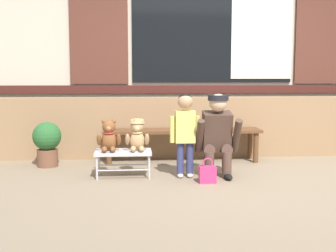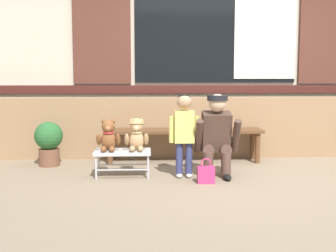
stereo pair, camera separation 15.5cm
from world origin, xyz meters
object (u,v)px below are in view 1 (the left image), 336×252
at_px(teddy_bear_with_hat, 137,136).
at_px(adult_crouching, 218,135).
at_px(wooden_bench_long, 182,134).
at_px(teddy_bear_plain, 109,137).
at_px(handbag_on_ground, 207,174).
at_px(child_standing, 185,126).
at_px(potted_plant, 47,141).
at_px(small_display_bench, 123,154).

distance_m(teddy_bear_with_hat, adult_crouching, 0.92).
relative_size(wooden_bench_long, adult_crouching, 2.21).
xyz_separation_m(teddy_bear_plain, handbag_on_ground, (1.07, -0.37, -0.37)).
bearing_deg(teddy_bear_plain, child_standing, -5.96).
relative_size(teddy_bear_plain, potted_plant, 0.64).
height_order(teddy_bear_plain, child_standing, child_standing).
bearing_deg(teddy_bear_with_hat, teddy_bear_plain, -179.87).
relative_size(wooden_bench_long, potted_plant, 3.68).
xyz_separation_m(wooden_bench_long, teddy_bear_plain, (-0.93, -0.81, 0.09)).
distance_m(teddy_bear_plain, handbag_on_ground, 1.19).
bearing_deg(teddy_bear_plain, teddy_bear_with_hat, 0.13).
height_order(teddy_bear_with_hat, handbag_on_ground, teddy_bear_with_hat).
xyz_separation_m(small_display_bench, potted_plant, (-0.98, 0.63, 0.06)).
distance_m(wooden_bench_long, small_display_bench, 1.12).
bearing_deg(wooden_bench_long, teddy_bear_with_hat, -126.98).
relative_size(teddy_bear_with_hat, potted_plant, 0.64).
height_order(teddy_bear_with_hat, child_standing, child_standing).
height_order(small_display_bench, child_standing, child_standing).
relative_size(small_display_bench, potted_plant, 1.12).
bearing_deg(teddy_bear_with_hat, handbag_on_ground, -26.37).
bearing_deg(wooden_bench_long, teddy_bear_plain, -138.95).
bearing_deg(adult_crouching, small_display_bench, 175.73).
distance_m(wooden_bench_long, adult_crouching, 0.95).
relative_size(wooden_bench_long, handbag_on_ground, 7.72).
bearing_deg(handbag_on_ground, child_standing, 126.94).
height_order(teddy_bear_plain, adult_crouching, adult_crouching).
distance_m(wooden_bench_long, teddy_bear_plain, 1.23).
bearing_deg(child_standing, adult_crouching, 1.22).
bearing_deg(teddy_bear_plain, small_display_bench, -0.51).
distance_m(adult_crouching, handbag_on_ground, 0.51).
xyz_separation_m(child_standing, potted_plant, (-1.67, 0.72, -0.27)).
height_order(wooden_bench_long, small_display_bench, wooden_bench_long).
bearing_deg(child_standing, wooden_bench_long, 85.60).
distance_m(wooden_bench_long, child_standing, 0.93).
bearing_deg(adult_crouching, potted_plant, 160.78).
xyz_separation_m(teddy_bear_plain, child_standing, (0.86, -0.09, 0.13)).
bearing_deg(teddy_bear_with_hat, potted_plant, 150.88).
xyz_separation_m(teddy_bear_with_hat, potted_plant, (-1.14, 0.63, -0.15)).
relative_size(teddy_bear_plain, handbag_on_ground, 1.34).
relative_size(small_display_bench, adult_crouching, 0.67).
bearing_deg(teddy_bear_plain, wooden_bench_long, 41.05).
bearing_deg(teddy_bear_plain, adult_crouching, -3.78).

